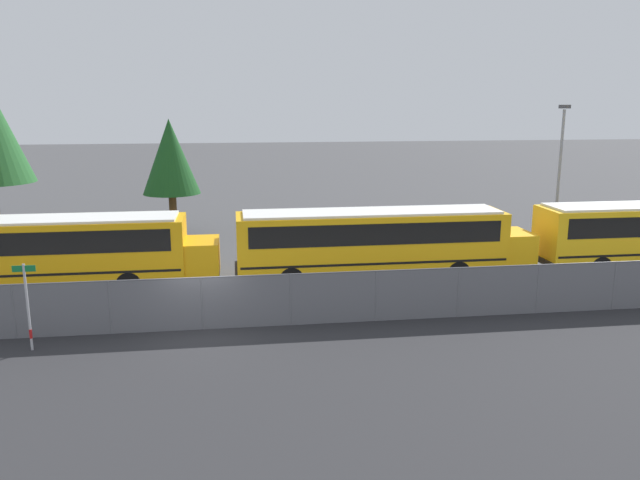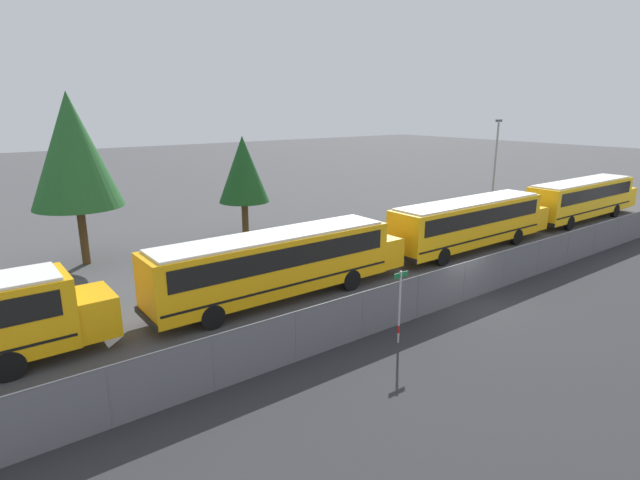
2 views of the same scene
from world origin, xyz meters
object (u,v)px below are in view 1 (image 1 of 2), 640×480
school_bus_1 (47,248)px  tree_2 (170,157)px  street_sign (28,305)px  light_pole (560,167)px  school_bus_2 (378,239)px

school_bus_1 → tree_2: 11.78m
school_bus_1 → street_sign: 6.52m
school_bus_1 → light_pole: bearing=14.2°
school_bus_1 → tree_2: size_ratio=1.94×
light_pole → tree_2: size_ratio=1.11×
school_bus_2 → light_pole: bearing=29.2°
school_bus_1 → light_pole: light_pole is taller
school_bus_1 → tree_2: bearing=69.1°
school_bus_1 → school_bus_2: bearing=-0.6°
street_sign → tree_2: size_ratio=0.42×
school_bus_2 → street_sign: school_bus_2 is taller
school_bus_1 → street_sign: size_ratio=4.64×
tree_2 → street_sign: bearing=-99.8°
school_bus_2 → tree_2: size_ratio=1.94×
street_sign → school_bus_1: bearing=100.0°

